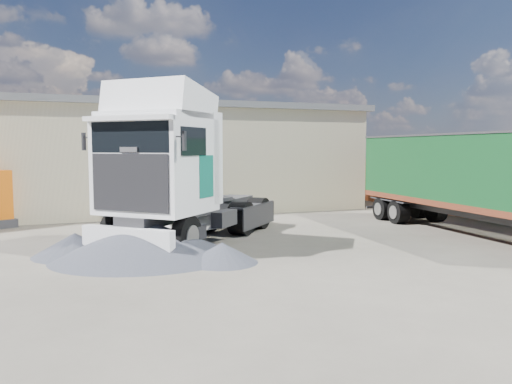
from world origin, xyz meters
name	(u,v)px	position (x,y,z in m)	size (l,w,h in m)	color
ground	(280,265)	(0.00, 0.00, 0.00)	(120.00, 120.00, 0.00)	#26251F
warehouse	(55,157)	(-6.00, 16.00, 2.66)	(30.60, 12.60, 5.42)	beige
brick_boundary_wall	(460,189)	(11.50, 6.00, 1.25)	(0.35, 26.00, 2.50)	#974826
tractor_unit	(175,179)	(-2.12, 3.65, 2.15)	(7.19, 7.41, 5.10)	black
box_trailer	(469,173)	(8.28, 2.07, 2.23)	(2.88, 11.10, 3.66)	#2D2D30
panel_van	(177,207)	(-1.44, 6.84, 0.85)	(3.05, 4.36, 1.65)	black
gravel_heap	(143,240)	(-3.35, 2.14, 0.51)	(6.19, 5.80, 1.11)	#1F212A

